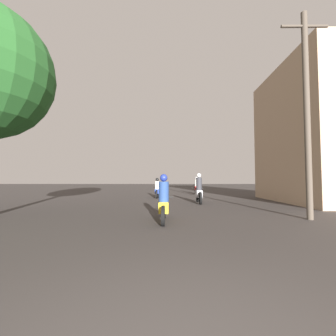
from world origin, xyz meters
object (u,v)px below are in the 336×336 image
object	(u,v)px
building_right_near	(327,134)
motorcycle_silver	(199,191)
motorcycle_yellow	(164,202)
motorcycle_red	(196,187)
motorcycle_blue	(157,190)
utility_pole_near	(307,109)

from	to	relation	value
building_right_near	motorcycle_silver	bearing A→B (deg)	-175.09
motorcycle_yellow	motorcycle_red	size ratio (longest dim) A/B	0.93
motorcycle_blue	utility_pole_near	world-z (taller)	utility_pole_near
building_right_near	utility_pole_near	size ratio (longest dim) A/B	1.13
motorcycle_blue	building_right_near	size ratio (longest dim) A/B	0.24
motorcycle_silver	utility_pole_near	bearing A→B (deg)	-67.81
motorcycle_silver	motorcycle_blue	bearing A→B (deg)	115.84
building_right_near	utility_pole_near	xyz separation A→B (m)	(-4.66, -5.71, -0.28)
motorcycle_yellow	building_right_near	size ratio (longest dim) A/B	0.24
utility_pole_near	motorcycle_silver	bearing A→B (deg)	120.95
motorcycle_yellow	utility_pole_near	distance (m)	5.78
motorcycle_red	motorcycle_blue	bearing A→B (deg)	-127.04
motorcycle_blue	building_right_near	bearing A→B (deg)	-10.81
utility_pole_near	building_right_near	bearing A→B (deg)	50.77
motorcycle_red	utility_pole_near	bearing A→B (deg)	-79.51
motorcycle_silver	building_right_near	bearing A→B (deg)	-3.85
motorcycle_silver	building_right_near	size ratio (longest dim) A/B	0.24
motorcycle_yellow	motorcycle_blue	distance (m)	9.13
motorcycle_yellow	motorcycle_red	world-z (taller)	motorcycle_red
motorcycle_yellow	motorcycle_blue	size ratio (longest dim) A/B	1.01
motorcycle_silver	building_right_near	world-z (taller)	building_right_near
motorcycle_yellow	motorcycle_red	distance (m)	13.67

